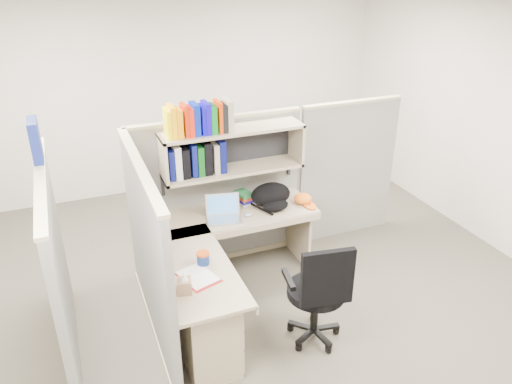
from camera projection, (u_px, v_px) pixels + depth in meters
name	position (u px, v px, depth m)	size (l,w,h in m)	color
ground	(250.00, 306.00, 4.80)	(6.00, 6.00, 0.00)	#3A362C
room_shell	(249.00, 148.00, 4.09)	(6.00, 6.00, 6.00)	beige
cubicle	(195.00, 209.00, 4.66)	(3.79, 1.84, 1.95)	#61615C
desk	(217.00, 296.00, 4.23)	(1.74, 1.75, 0.73)	gray
laptop	(224.00, 209.00, 4.78)	(0.33, 0.33, 0.24)	#B8B8BD
backpack	(273.00, 197.00, 5.01)	(0.41, 0.32, 0.24)	black
orange_cap	(303.00, 199.00, 5.13)	(0.19, 0.21, 0.10)	orange
snack_canister	(203.00, 258.00, 4.13)	(0.11, 0.11, 0.11)	navy
tissue_box	(184.00, 282.00, 3.77)	(0.11, 0.11, 0.18)	#9B7757
mouse	(248.00, 215.00, 4.90)	(0.08, 0.05, 0.03)	#829FB9
paper_cup	(228.00, 204.00, 5.05)	(0.06, 0.06, 0.09)	white
book_stack	(244.00, 197.00, 5.16)	(0.17, 0.22, 0.11)	gray
loose_paper	(198.00, 276.00, 4.00)	(0.23, 0.31, 0.00)	silver
task_chair	(317.00, 307.00, 4.21)	(0.57, 0.53, 1.04)	black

